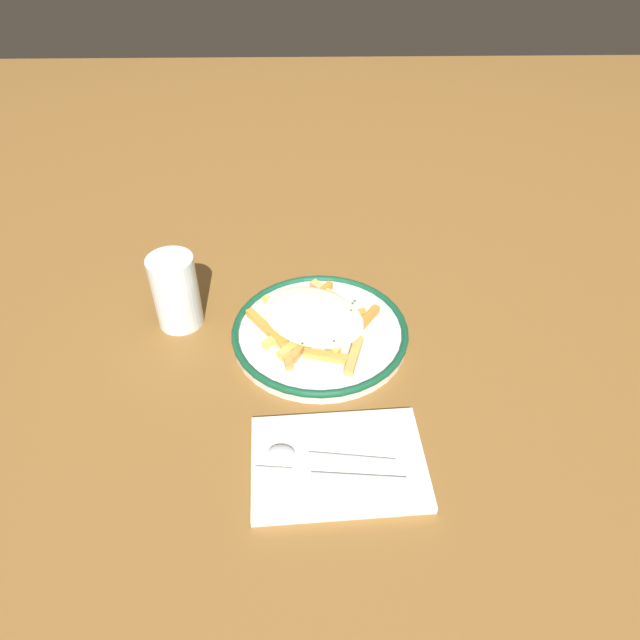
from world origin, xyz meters
name	(u,v)px	position (x,y,z in m)	size (l,w,h in m)	color
ground_plane	(320,338)	(0.00, 0.00, 0.00)	(2.60, 2.60, 0.00)	brown
plate	(320,332)	(0.00, 0.00, 0.01)	(0.26, 0.26, 0.02)	silver
fries_heap	(315,320)	(0.01, 0.01, 0.03)	(0.20, 0.20, 0.03)	#DFB957
napkin	(338,463)	(-0.22, -0.02, 0.01)	(0.14, 0.21, 0.01)	silver
fork	(329,479)	(-0.25, -0.01, 0.01)	(0.03, 0.18, 0.00)	silver
spoon	(309,455)	(-0.22, 0.02, 0.01)	(0.03, 0.15, 0.01)	silver
water_glass	(176,292)	(0.04, 0.21, 0.06)	(0.07, 0.07, 0.12)	silver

